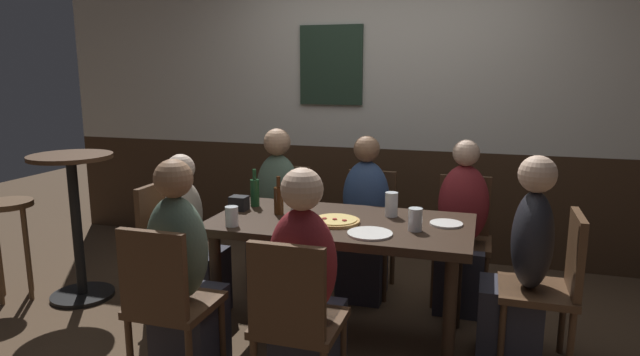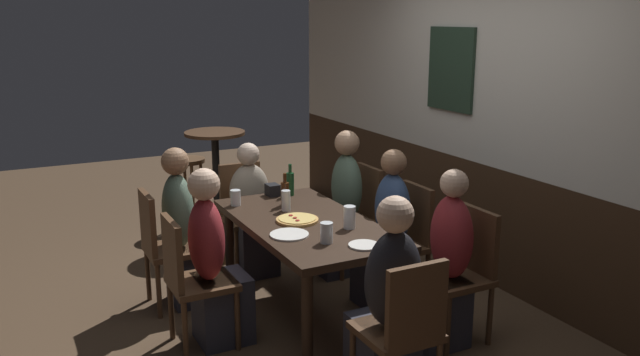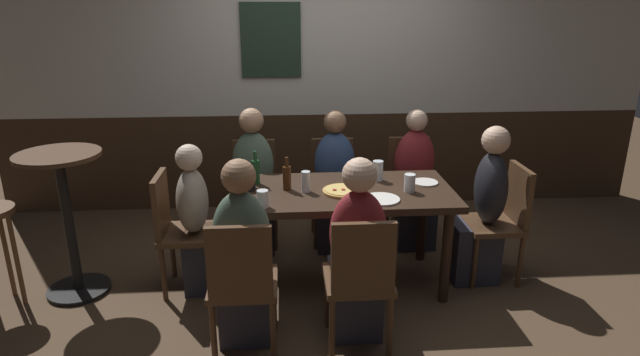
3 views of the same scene
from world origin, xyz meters
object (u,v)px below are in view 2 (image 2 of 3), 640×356
tumbler_short (349,218)px  pint_glass_pale (286,202)px  chair_mid_near (190,275)px  condiment_caddy (272,190)px  person_head_west (252,219)px  person_mid_near (215,270)px  chair_head_west (245,210)px  chair_head_east (404,326)px  plate_white_large (289,235)px  pizza (297,220)px  person_right_far (444,272)px  beer_bottle_brown (285,193)px  person_head_east (388,313)px  chair_left_far (358,212)px  beer_glass_tall (236,198)px  chair_right_far (464,267)px  pint_glass_amber (327,234)px  person_left_near (185,238)px  chair_mid_far (405,236)px  bar_stool (188,174)px  chair_left_near (164,243)px  dining_table (306,233)px  side_bar_table (217,177)px  person_left_far (342,213)px  plate_white_small (364,245)px  person_mid_far (386,240)px  beer_bottle_green (290,183)px

tumbler_short → pint_glass_pale: tumbler_short is taller
chair_mid_near → condiment_caddy: size_ratio=8.00×
person_head_west → person_mid_near: size_ratio=0.93×
chair_head_west → chair_head_east: (2.38, 0.00, 0.00)m
chair_head_west → plate_white_large: size_ratio=3.54×
person_mid_near → pizza: person_mid_near is taller
person_right_far → beer_bottle_brown: person_right_far is taller
chair_head_west → person_head_east: bearing=0.0°
chair_left_far → person_right_far: bearing=-6.8°
tumbler_short → beer_glass_tall: tumbler_short is taller
person_head_west → beer_bottle_brown: 0.72m
chair_right_far → chair_mid_near: (-0.68, -1.63, 0.00)m
person_mid_near → beer_bottle_brown: size_ratio=4.92×
beer_glass_tall → pint_glass_amber: bearing=12.1°
beer_glass_tall → plate_white_large: beer_glass_tall is taller
person_mid_near → person_left_near: (-0.68, -0.00, 0.00)m
chair_mid_far → pint_glass_amber: bearing=-63.2°
chair_left_far → beer_glass_tall: chair_left_far is taller
pizza → bar_stool: bearing=-177.9°
chair_left_near → beer_bottle_brown: beer_bottle_brown is taller
chair_mid_far → person_head_west: (-1.03, -0.82, -0.04)m
pizza → pint_glass_pale: size_ratio=1.94×
dining_table → pizza: bearing=-106.0°
person_head_west → beer_bottle_brown: size_ratio=4.55×
chair_left_near → side_bar_table: size_ratio=0.84×
person_head_east → pint_glass_amber: person_head_east is taller
person_right_far → person_head_east: 0.74m
chair_head_east → person_left_far: size_ratio=0.73×
person_right_far → plate_white_small: size_ratio=6.16×
chair_left_near → side_bar_table: (-1.26, 0.82, 0.12)m
chair_mid_far → chair_head_east: 1.44m
pint_glass_pale → person_right_far: bearing=35.4°
person_mid_far → person_left_near: 1.48m
person_right_far → pint_glass_pale: 1.21m
person_left_far → beer_bottle_green: size_ratio=4.85×
dining_table → beer_glass_tall: size_ratio=13.47×
chair_mid_near → pint_glass_amber: 0.92m
pizza → pint_glass_amber: size_ratio=2.24×
dining_table → chair_mid_near: chair_mid_near is taller
person_right_far → pint_glass_amber: 0.83m
plate_white_small → person_right_far: bearing=82.8°
pint_glass_pale → person_head_west: bearing=178.2°
person_mid_far → person_head_east: 1.22m
person_right_far → chair_mid_far: bearing=166.6°
chair_left_far → bar_stool: bearing=-150.6°
chair_mid_near → chair_left_far: bearing=112.6°
person_right_far → person_head_west: person_right_far is taller
person_mid_near → side_bar_table: (-1.94, 0.66, 0.11)m
person_head_east → pint_glass_pale: 1.34m
chair_left_near → side_bar_table: side_bar_table is taller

